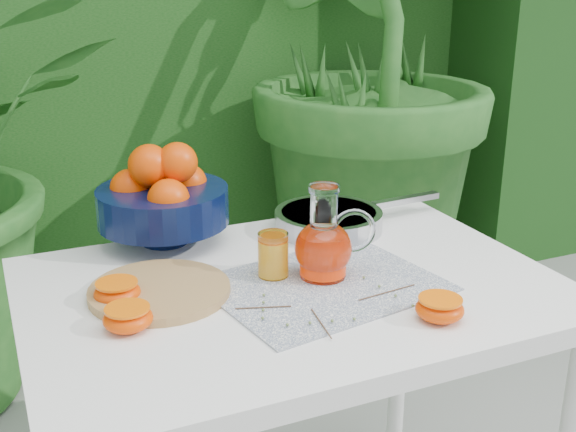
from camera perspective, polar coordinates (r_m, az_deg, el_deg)
name	(u,v)px	position (r m, az deg, el deg)	size (l,w,h in m)	color
potted_plant_right	(353,48)	(2.80, 5.18, 13.10)	(2.03, 2.03, 2.03)	#246121
white_table	(292,322)	(1.42, 0.33, -8.34)	(1.00, 0.70, 0.75)	white
placemat	(324,285)	(1.37, 2.84, -5.45)	(0.41, 0.32, 0.00)	#0D1E49
cutting_board	(160,291)	(1.35, -10.11, -5.84)	(0.26, 0.26, 0.02)	#A37F49
fruit_bowl	(162,197)	(1.57, -9.90, 1.48)	(0.30, 0.30, 0.22)	black
juice_pitcher	(324,246)	(1.38, 2.90, -2.36)	(0.17, 0.14, 0.18)	white
juice_tumbler	(273,256)	(1.39, -1.18, -3.15)	(0.06, 0.06, 0.09)	white
saute_pan	(330,219)	(1.64, 3.34, -0.25)	(0.44, 0.26, 0.05)	#ADADB1
orange_halves	(227,306)	(1.25, -4.82, -7.08)	(0.60, 0.39, 0.04)	red
thyme_sprigs	(328,306)	(1.28, 3.15, -7.11)	(0.34, 0.19, 0.01)	brown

